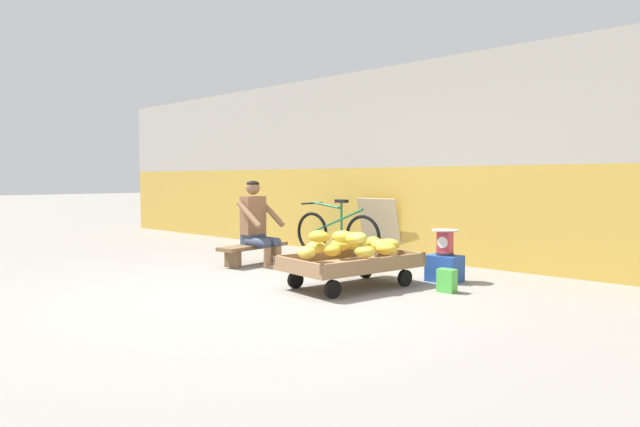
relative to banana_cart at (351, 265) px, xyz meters
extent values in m
plane|color=gray|center=(-0.41, -0.96, -0.24)|extent=(80.00, 80.00, 0.00)
cube|color=gold|center=(-0.41, 2.31, 0.43)|extent=(16.00, 0.30, 1.34)
cube|color=#A8A399|center=(-0.41, 2.31, 1.83)|extent=(16.00, 0.30, 1.48)
cube|color=#8E6B47|center=(0.00, 0.00, -0.01)|extent=(1.05, 1.55, 0.05)
cube|color=#8E6B47|center=(-0.40, 0.06, 0.07)|extent=(0.26, 1.43, 0.10)
cube|color=#8E6B47|center=(0.40, -0.06, 0.07)|extent=(0.26, 1.43, 0.10)
cube|color=#8E6B47|center=(0.11, 0.69, 0.07)|extent=(0.84, 0.17, 0.10)
cube|color=#8E6B47|center=(-0.11, -0.69, 0.07)|extent=(0.84, 0.17, 0.10)
cylinder|color=black|center=(-0.23, 0.55, -0.15)|extent=(0.08, 0.19, 0.18)
cylinder|color=black|center=(0.39, 0.45, -0.15)|extent=(0.08, 0.19, 0.18)
cylinder|color=black|center=(-0.39, -0.45, -0.15)|extent=(0.08, 0.19, 0.18)
cylinder|color=black|center=(0.23, -0.55, -0.15)|extent=(0.08, 0.19, 0.18)
ellipsoid|color=gold|center=(-0.17, 0.61, 0.18)|extent=(0.30, 0.29, 0.13)
ellipsoid|color=gold|center=(-0.04, -0.25, 0.18)|extent=(0.29, 0.26, 0.13)
ellipsoid|color=yellow|center=(-0.09, -0.58, 0.18)|extent=(0.30, 0.28, 0.13)
ellipsoid|color=gold|center=(0.28, -0.12, 0.18)|extent=(0.25, 0.19, 0.13)
ellipsoid|color=yellow|center=(-0.24, 0.31, 0.18)|extent=(0.29, 0.25, 0.13)
ellipsoid|color=gold|center=(0.32, 0.21, 0.18)|extent=(0.24, 0.18, 0.13)
ellipsoid|color=yellow|center=(0.07, 0.42, 0.18)|extent=(0.28, 0.24, 0.13)
ellipsoid|color=yellow|center=(-0.31, -0.21, 0.18)|extent=(0.28, 0.24, 0.13)
ellipsoid|color=gold|center=(0.10, 0.55, 0.18)|extent=(0.27, 0.23, 0.13)
ellipsoid|color=gold|center=(-0.26, 0.12, 0.18)|extent=(0.25, 0.20, 0.13)
ellipsoid|color=yellow|center=(0.14, -0.12, 0.30)|extent=(0.28, 0.23, 0.13)
ellipsoid|color=gold|center=(-0.19, -0.29, 0.32)|extent=(0.26, 0.20, 0.13)
ellipsoid|color=yellow|center=(0.01, -0.14, 0.32)|extent=(0.28, 0.23, 0.13)
ellipsoid|color=yellow|center=(0.19, -0.10, 0.31)|extent=(0.30, 0.29, 0.13)
cube|color=brown|center=(-2.04, 0.34, 0.00)|extent=(0.42, 1.13, 0.05)
cube|color=brown|center=(-2.08, 0.72, -0.13)|extent=(0.25, 0.11, 0.22)
cube|color=brown|center=(-1.99, -0.04, -0.13)|extent=(0.25, 0.11, 0.22)
cylinder|color=brown|center=(-1.64, 0.43, -0.11)|extent=(0.10, 0.10, 0.27)
cube|color=#4C3D2D|center=(-1.58, 0.43, -0.22)|extent=(0.22, 0.09, 0.04)
cylinder|color=#38425B|center=(-1.83, 0.43, 0.08)|extent=(0.40, 0.13, 0.13)
cylinder|color=brown|center=(-1.64, 0.25, -0.11)|extent=(0.10, 0.10, 0.27)
cube|color=#4C3D2D|center=(-1.58, 0.25, -0.22)|extent=(0.22, 0.09, 0.04)
cylinder|color=#38425B|center=(-1.84, 0.25, 0.08)|extent=(0.40, 0.13, 0.13)
cube|color=#38425B|center=(-2.04, 0.34, 0.10)|extent=(0.22, 0.28, 0.14)
cube|color=brown|center=(-2.04, 0.34, 0.43)|extent=(0.18, 0.32, 0.52)
cylinder|color=brown|center=(-1.87, 0.54, 0.46)|extent=(0.47, 0.08, 0.36)
cylinder|color=brown|center=(-1.88, 0.14, 0.46)|extent=(0.47, 0.08, 0.36)
sphere|color=brown|center=(-2.04, 0.34, 0.80)|extent=(0.19, 0.19, 0.19)
ellipsoid|color=black|center=(-2.04, 0.34, 0.86)|extent=(0.17, 0.17, 0.09)
cube|color=#234CA8|center=(0.56, 0.99, -0.09)|extent=(0.36, 0.28, 0.30)
cylinder|color=#28282D|center=(0.56, 0.99, 0.07)|extent=(0.20, 0.20, 0.03)
cube|color=#C6384C|center=(0.56, 0.99, 0.21)|extent=(0.16, 0.10, 0.24)
cylinder|color=white|center=(0.56, 0.93, 0.21)|extent=(0.13, 0.01, 0.13)
cylinder|color=#B2B5BA|center=(0.56, 0.99, 0.34)|extent=(0.30, 0.30, 0.01)
torus|color=black|center=(-2.31, 1.78, 0.08)|extent=(0.64, 0.06, 0.64)
torus|color=black|center=(-1.29, 1.79, 0.08)|extent=(0.64, 0.06, 0.64)
cylinder|color=#236B3D|center=(-1.80, 1.78, 0.28)|extent=(1.03, 0.05, 0.43)
cylinder|color=#236B3D|center=(-1.70, 1.78, 0.32)|extent=(0.04, 0.04, 0.48)
cylinder|color=#236B3D|center=(-2.01, 1.78, 0.52)|extent=(0.62, 0.04, 0.12)
cube|color=black|center=(-1.70, 1.78, 0.59)|extent=(0.20, 0.10, 0.05)
cylinder|color=black|center=(-2.31, 1.78, 0.54)|extent=(0.03, 0.48, 0.03)
cube|color=#C6B289|center=(-1.23, 2.12, 0.20)|extent=(0.70, 0.23, 0.88)
cube|color=green|center=(0.89, 0.48, -0.12)|extent=(0.18, 0.12, 0.24)
camera|label=1|loc=(3.86, -4.54, 0.92)|focal=31.41mm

